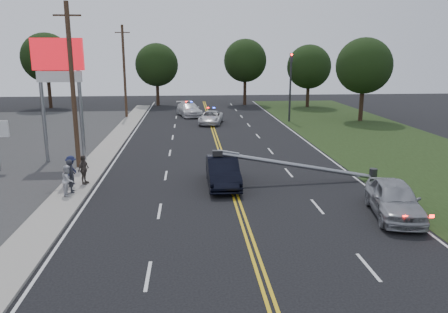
{
  "coord_description": "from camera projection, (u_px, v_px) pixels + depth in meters",
  "views": [
    {
      "loc": [
        -2.27,
        -15.08,
        7.09
      ],
      "look_at": [
        -0.45,
        7.46,
        1.7
      ],
      "focal_mm": 35.0,
      "sensor_mm": 36.0,
      "label": 1
    }
  ],
  "objects": [
    {
      "name": "tree_9",
      "position": [
        364.0,
        66.0,
        45.35
      ],
      "size": [
        5.78,
        5.78,
        8.66
      ],
      "color": "black",
      "rests_on": "ground"
    },
    {
      "name": "crashed_sedan",
      "position": [
        223.0,
        172.0,
        23.76
      ],
      "size": [
        1.7,
        4.73,
        1.55
      ],
      "primitive_type": "imported",
      "rotation": [
        0.0,
        0.0,
        0.01
      ],
      "color": "black",
      "rests_on": "ground"
    },
    {
      "name": "pylon_sign",
      "position": [
        59.0,
        70.0,
        27.8
      ],
      "size": [
        3.2,
        0.35,
        8.0
      ],
      "color": "gray",
      "rests_on": "ground"
    },
    {
      "name": "tree_8",
      "position": [
        309.0,
        67.0,
        57.5
      ],
      "size": [
        5.76,
        5.76,
        8.17
      ],
      "color": "black",
      "rests_on": "ground"
    },
    {
      "name": "utility_pole_mid",
      "position": [
        73.0,
        87.0,
        26.18
      ],
      "size": [
        1.6,
        0.28,
        10.0
      ],
      "color": "#382619",
      "rests_on": "ground"
    },
    {
      "name": "centerline_yellow",
      "position": [
        228.0,
        174.0,
        26.14
      ],
      "size": [
        0.36,
        80.0,
        0.0
      ],
      "primitive_type": "cube",
      "color": "gold",
      "rests_on": "ground"
    },
    {
      "name": "sidewalk",
      "position": [
        85.0,
        176.0,
        25.46
      ],
      "size": [
        1.8,
        70.0,
        0.12
      ],
      "primitive_type": "cube",
      "color": "gray",
      "rests_on": "ground"
    },
    {
      "name": "emergency_b",
      "position": [
        189.0,
        109.0,
        49.99
      ],
      "size": [
        3.31,
        5.67,
        1.54
      ],
      "primitive_type": "imported",
      "rotation": [
        0.0,
        0.0,
        0.23
      ],
      "color": "silver",
      "rests_on": "ground"
    },
    {
      "name": "emergency_a",
      "position": [
        211.0,
        118.0,
        44.54
      ],
      "size": [
        2.96,
        4.95,
        1.29
      ],
      "primitive_type": "imported",
      "rotation": [
        0.0,
        0.0,
        -0.19
      ],
      "color": "silver",
      "rests_on": "ground"
    },
    {
      "name": "fallen_streetlight",
      "position": [
        306.0,
        166.0,
        24.32
      ],
      "size": [
        9.36,
        0.44,
        1.91
      ],
      "color": "#2D2D30",
      "rests_on": "ground"
    },
    {
      "name": "bystander_b",
      "position": [
        68.0,
        180.0,
        21.77
      ],
      "size": [
        0.59,
        0.75,
        1.54
      ],
      "primitive_type": "imported",
      "rotation": [
        0.0,
        0.0,
        1.56
      ],
      "color": "silver",
      "rests_on": "sidewalk"
    },
    {
      "name": "utility_pole_far",
      "position": [
        124.0,
        72.0,
        47.51
      ],
      "size": [
        1.6,
        0.28,
        10.0
      ],
      "color": "#382619",
      "rests_on": "ground"
    },
    {
      "name": "tree_6",
      "position": [
        157.0,
        65.0,
        58.93
      ],
      "size": [
        5.77,
        5.77,
        8.38
      ],
      "color": "black",
      "rests_on": "ground"
    },
    {
      "name": "traffic_signal",
      "position": [
        290.0,
        81.0,
        45.2
      ],
      "size": [
        0.28,
        0.41,
        7.05
      ],
      "color": "#2D2D30",
      "rests_on": "ground"
    },
    {
      "name": "grass_verge",
      "position": [
        443.0,
        169.0,
        27.2
      ],
      "size": [
        12.0,
        80.0,
        0.01
      ],
      "primitive_type": "cube",
      "color": "black",
      "rests_on": "ground"
    },
    {
      "name": "bystander_c",
      "position": [
        71.0,
        170.0,
        23.49
      ],
      "size": [
        0.71,
        1.1,
        1.6
      ],
      "primitive_type": "imported",
      "rotation": [
        0.0,
        0.0,
        1.46
      ],
      "color": "#1B2044",
      "rests_on": "sidewalk"
    },
    {
      "name": "bystander_d",
      "position": [
        84.0,
        170.0,
        23.64
      ],
      "size": [
        0.67,
        1.01,
        1.6
      ],
      "primitive_type": "imported",
      "rotation": [
        0.0,
        0.0,
        1.24
      ],
      "color": "#504640",
      "rests_on": "sidewalk"
    },
    {
      "name": "ground",
      "position": [
        252.0,
        246.0,
        16.44
      ],
      "size": [
        120.0,
        120.0,
        0.0
      ],
      "primitive_type": "plane",
      "color": "black",
      "rests_on": "ground"
    },
    {
      "name": "tree_5",
      "position": [
        46.0,
        58.0,
        55.82
      ],
      "size": [
        6.29,
        6.29,
        9.62
      ],
      "color": "black",
      "rests_on": "ground"
    },
    {
      "name": "tree_7",
      "position": [
        245.0,
        61.0,
        59.67
      ],
      "size": [
        5.84,
        5.84,
        8.97
      ],
      "color": "black",
      "rests_on": "ground"
    },
    {
      "name": "waiting_sedan",
      "position": [
        394.0,
        199.0,
        19.26
      ],
      "size": [
        2.75,
        4.97,
        1.6
      ],
      "primitive_type": "imported",
      "rotation": [
        0.0,
        0.0,
        -0.19
      ],
      "color": "#9B9DA2",
      "rests_on": "ground"
    },
    {
      "name": "bystander_a",
      "position": [
        71.0,
        176.0,
        22.22
      ],
      "size": [
        0.57,
        0.71,
        1.71
      ],
      "primitive_type": "imported",
      "rotation": [
        0.0,
        0.0,
        1.85
      ],
      "color": "#282930",
      "rests_on": "sidewalk"
    }
  ]
}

